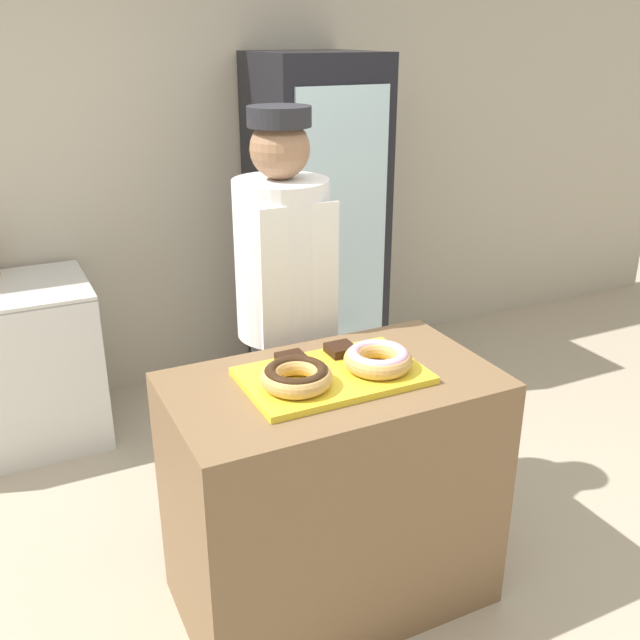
# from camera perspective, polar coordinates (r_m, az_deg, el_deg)

# --- Properties ---
(ground_plane) EXTENTS (14.00, 14.00, 0.00)m
(ground_plane) POSITION_cam_1_polar(r_m,az_deg,el_deg) (2.97, 0.91, -20.94)
(ground_plane) COLOR #B7A88E
(wall_back) EXTENTS (8.00, 0.06, 2.70)m
(wall_back) POSITION_cam_1_polar(r_m,az_deg,el_deg) (4.24, -12.41, 12.40)
(wall_back) COLOR #BCB29E
(wall_back) RESTS_ON ground_plane
(display_counter) EXTENTS (1.13, 0.65, 0.93)m
(display_counter) POSITION_cam_1_polar(r_m,az_deg,el_deg) (2.67, 0.97, -13.64)
(display_counter) COLOR brown
(display_counter) RESTS_ON ground_plane
(serving_tray) EXTENTS (0.61, 0.38, 0.02)m
(serving_tray) POSITION_cam_1_polar(r_m,az_deg,el_deg) (2.43, 1.04, -4.48)
(serving_tray) COLOR yellow
(serving_tray) RESTS_ON display_counter
(donut_chocolate_glaze) EXTENTS (0.24, 0.24, 0.07)m
(donut_chocolate_glaze) POSITION_cam_1_polar(r_m,az_deg,el_deg) (2.31, -1.90, -4.48)
(donut_chocolate_glaze) COLOR tan
(donut_chocolate_glaze) RESTS_ON serving_tray
(donut_light_glaze) EXTENTS (0.24, 0.24, 0.07)m
(donut_light_glaze) POSITION_cam_1_polar(r_m,az_deg,el_deg) (2.44, 4.66, -3.07)
(donut_light_glaze) COLOR tan
(donut_light_glaze) RESTS_ON serving_tray
(brownie_back_left) EXTENTS (0.10, 0.10, 0.03)m
(brownie_back_left) POSITION_cam_1_polar(r_m,az_deg,el_deg) (2.48, -2.26, -3.16)
(brownie_back_left) COLOR black
(brownie_back_left) RESTS_ON serving_tray
(brownie_back_right) EXTENTS (0.10, 0.10, 0.03)m
(brownie_back_right) POSITION_cam_1_polar(r_m,az_deg,el_deg) (2.56, 1.68, -2.36)
(brownie_back_right) COLOR black
(brownie_back_right) RESTS_ON serving_tray
(baker_person) EXTENTS (0.38, 0.38, 1.77)m
(baker_person) POSITION_cam_1_polar(r_m,az_deg,el_deg) (2.95, -2.91, 0.42)
(baker_person) COLOR #4C4C51
(baker_person) RESTS_ON ground_plane
(beverage_fridge) EXTENTS (0.65, 0.67, 1.93)m
(beverage_fridge) POSITION_cam_1_polar(r_m,az_deg,el_deg) (4.20, -0.34, 7.45)
(beverage_fridge) COLOR black
(beverage_fridge) RESTS_ON ground_plane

